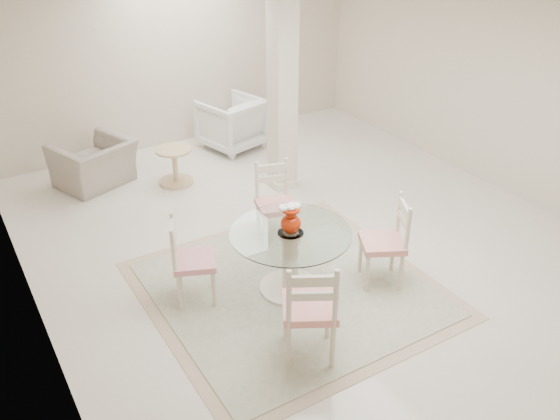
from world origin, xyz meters
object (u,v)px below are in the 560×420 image
red_vase (291,219)px  dining_chair_north (275,197)px  dining_chair_west (187,255)px  armchair_white (232,123)px  dining_chair_south (310,304)px  column (282,90)px  recliner_taupe (94,163)px  dining_chair_east (390,236)px  dining_table (290,261)px  side_table (175,167)px

red_vase → dining_chair_north: 1.05m
dining_chair_north → dining_chair_west: 1.43m
dining_chair_west → armchair_white: size_ratio=1.17×
dining_chair_west → dining_chair_south: 1.44m
column → recliner_taupe: 2.77m
recliner_taupe → armchair_white: bearing=164.1°
dining_chair_east → dining_chair_west: (-1.88, 0.78, -0.03)m
dining_chair_north → recliner_taupe: 2.88m
red_vase → armchair_white: bearing=71.5°
column → red_vase: (-1.20, -2.12, -0.51)m
recliner_taupe → armchair_white: armchair_white is taller
column → dining_chair_north: column is taller
dining_table → side_table: (-0.04, 2.92, -0.12)m
red_vase → dining_chair_east: (0.94, -0.39, -0.28)m
column → side_table: bearing=147.4°
dining_chair_east → dining_chair_north: size_ratio=1.01×
dining_chair_north → armchair_white: dining_chair_north is taller
column → dining_chair_east: (-0.26, -2.51, -0.79)m
dining_chair_east → dining_chair_south: size_ratio=0.92×
dining_chair_south → side_table: dining_chair_south is taller
recliner_taupe → side_table: bearing=129.6°
dining_table → dining_chair_west: bearing=157.7°
dining_table → dining_chair_west: dining_chair_west is taller
dining_table → column: bearing=60.5°
column → recliner_taupe: (-2.20, 1.34, -1.04)m
armchair_white → side_table: 1.47m
red_vase → recliner_taupe: 3.64m
recliner_taupe → armchair_white: (2.22, 0.19, 0.08)m
armchair_white → dining_chair_east: bearing=71.8°
dining_chair_south → side_table: (0.35, 3.86, -0.37)m
recliner_taupe → side_table: 1.10m
dining_table → dining_chair_north: dining_chair_north is taller
dining_chair_east → dining_chair_north: 1.45m
dining_table → dining_chair_east: bearing=-22.6°
dining_chair_east → dining_chair_west: dining_chair_east is taller
dining_table → side_table: 2.92m
dining_chair_north → dining_table: bearing=-95.5°
dining_chair_north → recliner_taupe: (-1.38, 2.51, -0.24)m
dining_chair_east → armchair_white: dining_chair_east is taller
side_table → dining_table: bearing=-89.1°
red_vase → dining_chair_east: size_ratio=0.29×
column → dining_chair_east: 2.65m
dining_chair_north → armchair_white: 2.84m
dining_chair_north → recliner_taupe: dining_chair_north is taller
dining_chair_east → side_table: 3.47m
dining_table → dining_chair_east: 1.04m
column → armchair_white: column is taller
recliner_taupe → armchair_white: size_ratio=1.11×
dining_chair_east → dining_chair_west: bearing=-85.5°
dining_chair_west → dining_table: bearing=-89.8°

